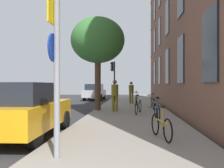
% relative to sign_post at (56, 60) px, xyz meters
% --- Properties ---
extents(ground_plane, '(41.80, 41.80, 0.00)m').
position_rel_sign_post_xyz_m(ground_plane, '(-2.04, 11.40, -2.06)').
color(ground_plane, '#332D28').
extents(road_asphalt, '(7.00, 38.00, 0.01)m').
position_rel_sign_post_xyz_m(road_asphalt, '(-4.14, 11.40, -2.06)').
color(road_asphalt, '#2D2D30').
rests_on(road_asphalt, ground).
extents(sidewalk, '(4.20, 38.00, 0.12)m').
position_rel_sign_post_xyz_m(sidewalk, '(1.46, 11.40, -2.00)').
color(sidewalk, gray).
rests_on(sidewalk, ground).
extents(sign_post, '(0.16, 0.60, 3.34)m').
position_rel_sign_post_xyz_m(sign_post, '(0.00, 0.00, 0.00)').
color(sign_post, gray).
rests_on(sign_post, sidewalk).
extents(traffic_light, '(0.43, 0.24, 3.50)m').
position_rel_sign_post_xyz_m(traffic_light, '(-0.10, 16.46, 0.46)').
color(traffic_light, black).
rests_on(traffic_light, sidewalk).
extents(tree_near, '(3.08, 3.08, 5.31)m').
position_rel_sign_post_xyz_m(tree_near, '(-0.43, 9.01, 2.02)').
color(tree_near, '#4C3823').
rests_on(tree_near, sidewalk).
extents(bicycle_0, '(0.51, 1.57, 0.90)m').
position_rel_sign_post_xyz_m(bicycle_0, '(2.29, 1.88, -1.59)').
color(bicycle_0, black).
rests_on(bicycle_0, sidewalk).
extents(bicycle_1, '(0.42, 1.64, 0.97)m').
position_rel_sign_post_xyz_m(bicycle_1, '(2.53, 5.25, -1.56)').
color(bicycle_1, black).
rests_on(bicycle_1, sidewalk).
extents(bicycle_2, '(0.51, 1.68, 0.96)m').
position_rel_sign_post_xyz_m(bicycle_2, '(1.84, 7.53, -1.57)').
color(bicycle_2, black).
rests_on(bicycle_2, sidewalk).
extents(bicycle_3, '(0.42, 1.71, 0.94)m').
position_rel_sign_post_xyz_m(bicycle_3, '(2.76, 9.93, -1.58)').
color(bicycle_3, black).
rests_on(bicycle_3, sidewalk).
extents(bicycle_4, '(0.42, 1.76, 0.99)m').
position_rel_sign_post_xyz_m(bicycle_4, '(1.83, 12.52, -1.55)').
color(bicycle_4, black).
rests_on(bicycle_4, sidewalk).
extents(pedestrian_0, '(0.46, 0.46, 1.71)m').
position_rel_sign_post_xyz_m(pedestrian_0, '(0.59, 8.41, -0.97)').
color(pedestrian_0, olive).
rests_on(pedestrian_0, sidewalk).
extents(pedestrian_1, '(0.38, 0.38, 1.68)m').
position_rel_sign_post_xyz_m(pedestrian_1, '(1.48, 13.77, -0.98)').
color(pedestrian_1, olive).
rests_on(pedestrian_1, sidewalk).
extents(car_0, '(1.97, 4.14, 1.62)m').
position_rel_sign_post_xyz_m(car_0, '(-1.67, 2.21, -1.22)').
color(car_0, orange).
rests_on(car_0, road_asphalt).
extents(car_1, '(1.88, 4.22, 1.62)m').
position_rel_sign_post_xyz_m(car_1, '(-2.24, 19.53, -1.22)').
color(car_1, '#B7B7BC').
rests_on(car_1, road_asphalt).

